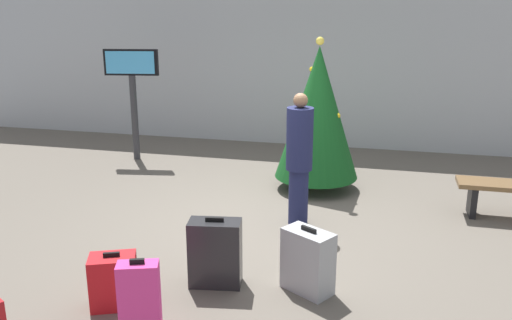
% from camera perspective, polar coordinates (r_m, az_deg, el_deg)
% --- Properties ---
extents(ground_plane, '(16.00, 16.00, 0.00)m').
position_cam_1_polar(ground_plane, '(6.80, 0.62, -7.18)').
color(ground_plane, '#665E54').
extents(back_wall, '(16.00, 0.20, 3.24)m').
position_cam_1_polar(back_wall, '(10.65, 6.19, 10.19)').
color(back_wall, '#B7BCC1').
rests_on(back_wall, ground_plane).
extents(holiday_tree, '(1.25, 1.25, 2.28)m').
position_cam_1_polar(holiday_tree, '(7.95, 6.63, 5.05)').
color(holiday_tree, '#4C3319').
rests_on(holiday_tree, ground_plane).
extents(flight_info_kiosk, '(0.96, 0.24, 1.99)m').
position_cam_1_polar(flight_info_kiosk, '(9.76, -13.11, 8.06)').
color(flight_info_kiosk, '#333338').
rests_on(flight_info_kiosk, ground_plane).
extents(traveller_0, '(0.46, 0.46, 1.69)m').
position_cam_1_polar(traveller_0, '(6.63, 4.65, 0.34)').
color(traveller_0, '#1E234C').
rests_on(traveller_0, ground_plane).
extents(suitcase_0, '(0.36, 0.27, 0.80)m').
position_cam_1_polar(suitcase_0, '(4.50, -12.31, -15.08)').
color(suitcase_0, '#E5388C').
rests_on(suitcase_0, ground_plane).
extents(suitcase_2, '(0.49, 0.42, 0.54)m').
position_cam_1_polar(suitcase_2, '(5.19, -15.01, -12.43)').
color(suitcase_2, '#B2191E').
rests_on(suitcase_2, ground_plane).
extents(suitcase_3, '(0.55, 0.34, 0.72)m').
position_cam_1_polar(suitcase_3, '(5.35, -4.39, -9.91)').
color(suitcase_3, '#232326').
rests_on(suitcase_3, ground_plane).
extents(suitcase_4, '(0.56, 0.48, 0.67)m').
position_cam_1_polar(suitcase_4, '(5.26, 5.56, -10.74)').
color(suitcase_4, '#9EA0A5').
rests_on(suitcase_4, ground_plane).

